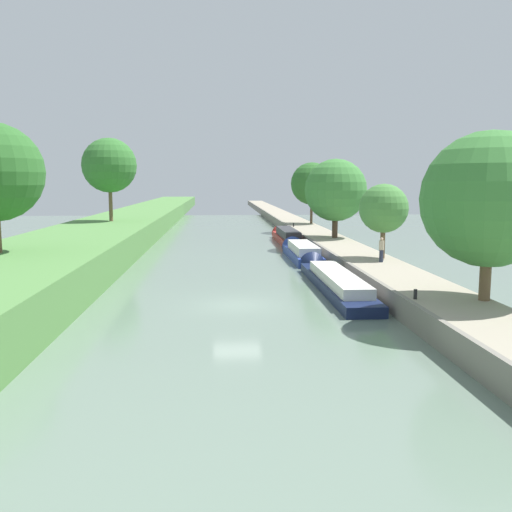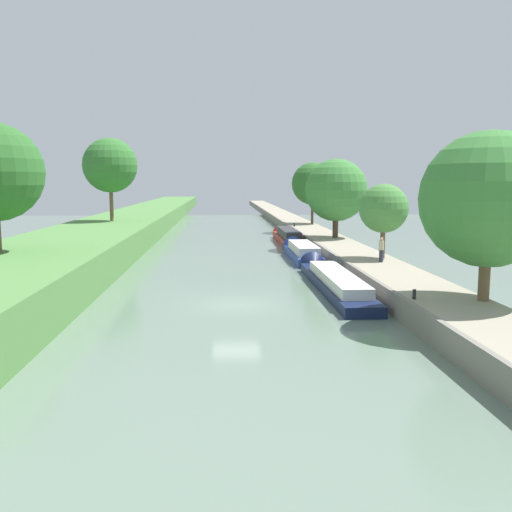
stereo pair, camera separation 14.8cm
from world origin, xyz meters
The scene contains 14 objects.
ground_plane centered at (0.00, 0.00, 0.00)m, with size 160.00×160.00×0.00m, color slate.
right_towpath centered at (9.55, 0.00, 0.57)m, with size 3.75×260.00×1.15m.
stone_quay centered at (7.55, 0.00, 0.60)m, with size 0.25×260.00×1.20m.
narrowboat_navy centered at (6.03, 4.63, 0.47)m, with size 2.03×15.60×1.93m.
narrowboat_blue centered at (6.04, 17.80, 0.55)m, with size 2.09×11.14×2.03m.
narrowboat_red centered at (6.31, 30.02, 0.63)m, with size 1.89×14.14×2.07m.
tree_rightbank_near centered at (10.96, -4.82, 5.66)m, with size 6.00×6.00×7.53m.
tree_rightbank_midnear centered at (10.44, 8.98, 4.61)m, with size 3.38×3.38×5.17m.
tree_rightbank_midfar centered at (10.16, 23.53, 5.65)m, with size 5.89×5.89×7.47m.
tree_rightbank_far centered at (10.92, 41.59, 6.24)m, with size 5.35×5.35×7.77m.
tree_leftbank_upstream centered at (-12.24, 30.56, 8.14)m, with size 5.65×5.65×8.65m.
person_walking centered at (9.82, 7.18, 2.02)m, with size 0.34×0.34×1.66m.
mooring_bollard_near centered at (7.97, -4.35, 1.37)m, with size 0.16×0.16×0.45m.
mooring_bollard_far centered at (7.97, 36.74, 1.37)m, with size 0.16×0.16×0.45m.
Camera 2 is at (-0.76, -28.34, 6.41)m, focal length 38.64 mm.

